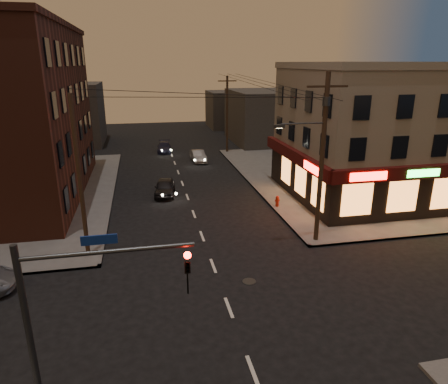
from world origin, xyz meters
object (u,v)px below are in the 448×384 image
object	(u,v)px
sedan_near	(165,187)
sedan_mid	(198,156)
fire_hydrant	(277,201)
sedan_far	(164,147)

from	to	relation	value
sedan_near	sedan_mid	distance (m)	12.02
sedan_near	fire_hydrant	xyz separation A→B (m)	(8.18, -4.95, -0.07)
fire_hydrant	sedan_near	bearing A→B (deg)	148.84
sedan_near	sedan_mid	bearing A→B (deg)	75.68
sedan_near	sedan_far	xyz separation A→B (m)	(1.04, 17.05, -0.07)
sedan_mid	sedan_far	xyz separation A→B (m)	(-3.39, 5.87, -0.03)
fire_hydrant	sedan_far	bearing A→B (deg)	107.99
fire_hydrant	sedan_mid	bearing A→B (deg)	103.10
sedan_far	fire_hydrant	world-z (taller)	sedan_far
sedan_mid	fire_hydrant	distance (m)	16.55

